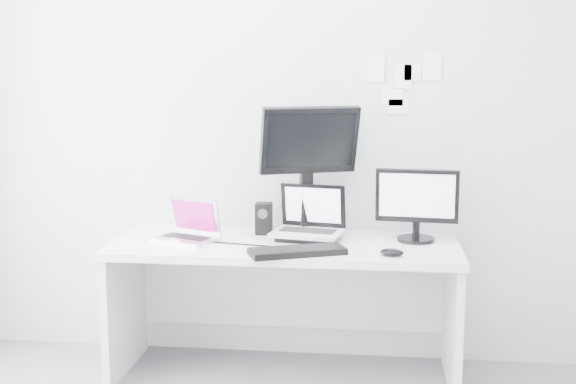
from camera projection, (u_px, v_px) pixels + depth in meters
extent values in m
plane|color=silver|center=(292.00, 119.00, 4.16)|extent=(3.60, 0.00, 3.60)
cube|color=white|center=(285.00, 310.00, 3.97)|extent=(1.80, 0.70, 0.73)
cube|color=silver|center=(184.00, 219.00, 3.93)|extent=(0.38, 0.34, 0.23)
cube|color=black|center=(264.00, 219.00, 4.10)|extent=(0.09, 0.09, 0.17)
cube|color=silver|center=(307.00, 213.00, 3.94)|extent=(0.40, 0.34, 0.29)
cube|color=black|center=(308.00, 170.00, 4.02)|extent=(0.56, 0.39, 0.72)
cube|color=black|center=(417.00, 204.00, 3.91)|extent=(0.44, 0.24, 0.39)
cube|color=black|center=(297.00, 251.00, 3.66)|extent=(0.49, 0.33, 0.03)
ellipsoid|color=black|center=(392.00, 252.00, 3.62)|extent=(0.13, 0.09, 0.04)
cube|color=white|center=(375.00, 69.00, 4.05)|extent=(0.10, 0.00, 0.14)
cube|color=white|center=(403.00, 77.00, 4.04)|extent=(0.09, 0.00, 0.13)
cube|color=white|center=(432.00, 67.00, 4.02)|extent=(0.10, 0.00, 0.14)
cube|color=white|center=(399.00, 107.00, 4.07)|extent=(0.11, 0.00, 0.08)
cube|color=white|center=(392.00, 97.00, 4.07)|extent=(0.11, 0.00, 0.09)
cube|color=white|center=(413.00, 72.00, 4.03)|extent=(0.09, 0.00, 0.09)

